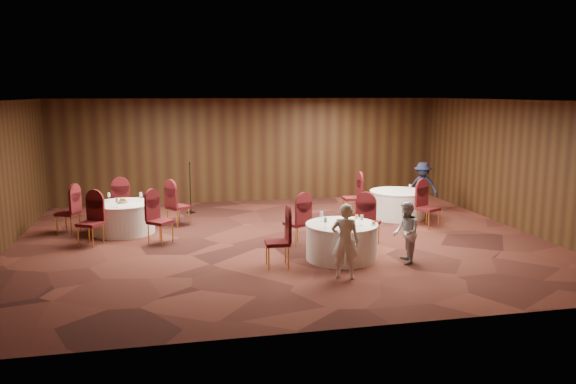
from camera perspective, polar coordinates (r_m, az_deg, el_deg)
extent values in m
plane|color=black|center=(13.00, -0.68, -4.96)|extent=(12.00, 12.00, 0.00)
plane|color=silver|center=(12.56, -0.71, 9.29)|extent=(12.00, 12.00, 0.00)
plane|color=black|center=(17.58, -3.88, 4.26)|extent=(12.00, 0.00, 12.00)
plane|color=black|center=(7.91, 6.37, -2.93)|extent=(12.00, 0.00, 12.00)
plane|color=black|center=(15.03, 22.38, 2.54)|extent=(0.00, 10.00, 10.00)
cylinder|color=white|center=(11.57, 5.45, -5.07)|extent=(1.44, 1.44, 0.72)
cylinder|color=white|center=(11.48, 5.48, -3.31)|extent=(1.47, 1.47, 0.03)
cylinder|color=white|center=(14.21, -16.36, -2.58)|extent=(1.46, 1.46, 0.72)
cylinder|color=white|center=(14.13, -16.43, -1.14)|extent=(1.49, 1.49, 0.03)
cylinder|color=white|center=(15.58, 11.06, -1.27)|extent=(1.48, 1.48, 0.72)
cylinder|color=white|center=(15.51, 11.10, 0.06)|extent=(1.51, 1.51, 0.03)
cylinder|color=silver|center=(11.39, 7.49, -3.36)|extent=(0.06, 0.06, 0.01)
cylinder|color=silver|center=(11.37, 7.50, -3.08)|extent=(0.01, 0.01, 0.11)
cone|color=silver|center=(11.35, 7.51, -2.56)|extent=(0.08, 0.08, 0.10)
cylinder|color=silver|center=(11.61, 3.41, -3.04)|extent=(0.06, 0.06, 0.01)
cylinder|color=silver|center=(11.59, 3.41, -2.76)|extent=(0.01, 0.01, 0.11)
cone|color=silver|center=(11.57, 3.42, -2.25)|extent=(0.08, 0.08, 0.10)
cylinder|color=silver|center=(11.10, 3.82, -3.65)|extent=(0.06, 0.06, 0.01)
cylinder|color=silver|center=(11.09, 3.82, -3.36)|extent=(0.01, 0.01, 0.11)
cone|color=silver|center=(11.06, 3.83, -2.83)|extent=(0.08, 0.08, 0.10)
cylinder|color=silver|center=(11.88, 6.36, -2.77)|extent=(0.06, 0.06, 0.01)
cylinder|color=silver|center=(11.87, 6.37, -2.50)|extent=(0.01, 0.01, 0.11)
cone|color=silver|center=(11.84, 6.38, -2.01)|extent=(0.08, 0.08, 0.10)
cylinder|color=silver|center=(11.00, 5.67, -3.80)|extent=(0.06, 0.06, 0.01)
cylinder|color=silver|center=(10.99, 5.67, -3.51)|extent=(0.01, 0.01, 0.11)
cone|color=silver|center=(10.97, 5.68, -2.97)|extent=(0.08, 0.08, 0.10)
cylinder|color=white|center=(10.96, 6.35, -3.85)|extent=(0.15, 0.15, 0.01)
sphere|color=#9E6B33|center=(10.95, 6.36, -3.65)|extent=(0.08, 0.08, 0.08)
cylinder|color=white|center=(11.46, 8.69, -3.29)|extent=(0.15, 0.15, 0.01)
sphere|color=#9E6B33|center=(11.45, 8.70, -3.09)|extent=(0.08, 0.08, 0.08)
cylinder|color=white|center=(12.00, 6.99, -2.65)|extent=(0.15, 0.15, 0.01)
sphere|color=#9E6B33|center=(11.99, 6.99, -2.46)|extent=(0.08, 0.08, 0.08)
cylinder|color=silver|center=(14.26, -14.71, -0.88)|extent=(0.06, 0.06, 0.01)
cylinder|color=silver|center=(14.25, -14.72, -0.66)|extent=(0.01, 0.01, 0.11)
cone|color=silver|center=(14.23, -14.73, -0.24)|extent=(0.08, 0.08, 0.10)
cylinder|color=silver|center=(14.45, -17.72, -0.89)|extent=(0.06, 0.06, 0.01)
cylinder|color=silver|center=(14.44, -17.73, -0.66)|extent=(0.01, 0.01, 0.11)
cone|color=silver|center=(14.43, -17.75, -0.25)|extent=(0.08, 0.08, 0.10)
cylinder|color=silver|center=(13.66, -16.94, -1.46)|extent=(0.06, 0.06, 0.01)
cylinder|color=silver|center=(13.65, -16.95, -1.22)|extent=(0.01, 0.01, 0.11)
cone|color=silver|center=(13.63, -16.97, -0.79)|extent=(0.08, 0.08, 0.10)
cylinder|color=olive|center=(14.13, -16.44, -0.96)|extent=(0.22, 0.22, 0.06)
sphere|color=#9E6B33|center=(14.14, -16.57, -0.71)|extent=(0.07, 0.07, 0.07)
sphere|color=#9E6B33|center=(14.09, -16.30, -0.73)|extent=(0.07, 0.07, 0.07)
cylinder|color=silver|center=(15.35, 12.28, -0.02)|extent=(0.06, 0.06, 0.01)
cylinder|color=silver|center=(15.35, 12.29, 0.19)|extent=(0.01, 0.01, 0.11)
cone|color=silver|center=(15.33, 12.30, 0.58)|extent=(0.08, 0.08, 0.10)
cylinder|color=black|center=(16.20, -9.83, -2.05)|extent=(0.24, 0.24, 0.02)
cylinder|color=black|center=(16.07, -9.90, 0.48)|extent=(0.02, 0.02, 1.43)
cylinder|color=black|center=(16.02, -9.99, 2.93)|extent=(0.04, 0.12, 0.04)
imported|color=silver|center=(10.29, 5.83, -5.00)|extent=(0.60, 0.50, 1.41)
imported|color=#B2B2B7|center=(11.43, 11.89, -4.03)|extent=(0.60, 0.70, 1.26)
imported|color=black|center=(16.62, 13.50, 0.55)|extent=(1.03, 0.99, 1.41)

